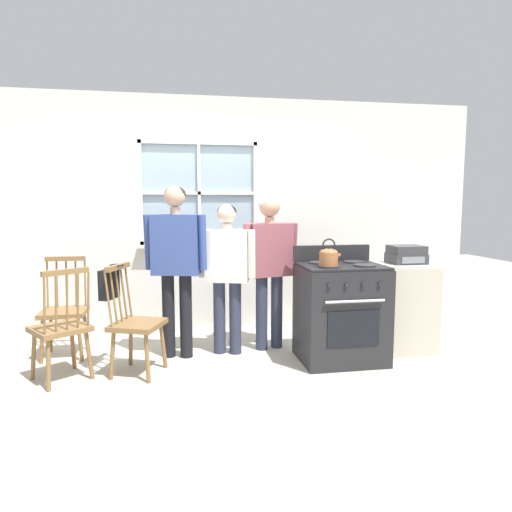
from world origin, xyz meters
TOP-DOWN VIEW (x-y plane):
  - ground_plane at (0.00, 0.00)m, footprint 16.00×16.00m
  - wall_back at (0.01, 1.40)m, footprint 6.40×0.16m
  - chair_by_window at (-0.78, 0.11)m, footprint 0.53×0.54m
  - chair_near_wall at (-1.38, 0.06)m, footprint 0.57×0.57m
  - chair_center_cluster at (-1.50, 0.72)m, footprint 0.42×0.41m
  - person_elderly_left at (-0.41, 0.49)m, footprint 0.61×0.31m
  - person_teen_center at (0.08, 0.51)m, footprint 0.58×0.32m
  - person_adult_right at (0.53, 0.59)m, footprint 0.61×0.32m
  - stove at (1.13, 0.13)m, footprint 0.78×0.68m
  - kettle at (0.95, -0.01)m, footprint 0.21×0.17m
  - potted_plant at (0.17, 1.31)m, footprint 0.14×0.14m
  - handbag at (-0.99, 0.19)m, footprint 0.24×0.24m
  - side_counter at (1.86, 0.30)m, footprint 0.55×0.50m
  - stereo at (1.86, 0.28)m, footprint 0.34×0.29m

SIDE VIEW (x-z plane):
  - ground_plane at x=0.00m, z-range 0.00..0.00m
  - chair_by_window at x=-0.78m, z-range -0.04..0.93m
  - chair_near_wall at x=-1.38m, z-range -0.04..0.93m
  - chair_center_cluster at x=-1.50m, z-range -0.04..0.93m
  - side_counter at x=1.86m, z-range 0.00..0.90m
  - stove at x=1.13m, z-range -0.07..1.01m
  - handbag at x=-0.99m, z-range 0.65..0.95m
  - person_teen_center at x=0.08m, z-range 0.15..1.64m
  - person_adult_right at x=0.53m, z-range 0.18..1.75m
  - stereo at x=1.86m, z-range 0.90..1.08m
  - person_elderly_left at x=-0.41m, z-range 0.18..1.84m
  - kettle at x=0.95m, z-range 0.90..1.15m
  - potted_plant at x=0.17m, z-range 0.98..1.25m
  - wall_back at x=0.01m, z-range -0.02..2.68m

